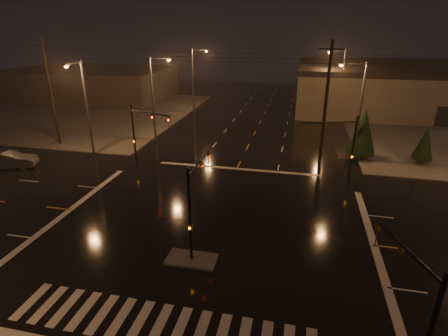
# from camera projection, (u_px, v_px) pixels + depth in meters

# --- Properties ---
(ground) EXTENTS (140.00, 140.00, 0.00)m
(ground) POSITION_uv_depth(u_px,v_px,m) (209.00, 226.00, 24.60)
(ground) COLOR black
(ground) RESTS_ON ground
(sidewalk_nw) EXTENTS (36.00, 36.00, 0.12)m
(sidewalk_nw) POSITION_uv_depth(u_px,v_px,m) (80.00, 112.00, 57.74)
(sidewalk_nw) COLOR #494742
(sidewalk_nw) RESTS_ON ground
(median_island) EXTENTS (3.00, 1.60, 0.15)m
(median_island) POSITION_uv_depth(u_px,v_px,m) (192.00, 259.00, 20.95)
(median_island) COLOR #494742
(median_island) RESTS_ON ground
(crosswalk) EXTENTS (15.00, 2.60, 0.01)m
(crosswalk) POSITION_uv_depth(u_px,v_px,m) (160.00, 324.00, 16.45)
(crosswalk) COLOR beige
(crosswalk) RESTS_ON ground
(stop_bar_far) EXTENTS (16.00, 0.50, 0.01)m
(stop_bar_far) POSITION_uv_depth(u_px,v_px,m) (237.00, 169.00, 34.56)
(stop_bar_far) COLOR beige
(stop_bar_far) RESTS_ON ground
(commercial_block) EXTENTS (30.00, 18.00, 5.60)m
(commercial_block) POSITION_uv_depth(u_px,v_px,m) (91.00, 83.00, 68.58)
(commercial_block) COLOR #3C3634
(commercial_block) RESTS_ON ground
(signal_mast_median) EXTENTS (0.25, 4.59, 6.00)m
(signal_mast_median) POSITION_uv_depth(u_px,v_px,m) (194.00, 198.00, 20.42)
(signal_mast_median) COLOR black
(signal_mast_median) RESTS_ON ground
(signal_mast_ne) EXTENTS (4.84, 1.86, 6.00)m
(signal_mast_ne) POSITION_uv_depth(u_px,v_px,m) (343.00, 141.00, 30.46)
(signal_mast_ne) COLOR black
(signal_mast_ne) RESTS_ON ground
(signal_mast_nw) EXTENTS (4.84, 1.86, 6.00)m
(signal_mast_nw) POSITION_uv_depth(u_px,v_px,m) (141.00, 128.00, 34.26)
(signal_mast_nw) COLOR black
(signal_mast_nw) RESTS_ON ground
(signal_mast_se) EXTENTS (1.55, 3.87, 6.00)m
(signal_mast_se) POSITION_uv_depth(u_px,v_px,m) (416.00, 310.00, 12.34)
(signal_mast_se) COLOR black
(signal_mast_se) RESTS_ON ground
(streetlight_1) EXTENTS (2.77, 0.32, 10.00)m
(streetlight_1) POSITION_uv_depth(u_px,v_px,m) (155.00, 93.00, 40.97)
(streetlight_1) COLOR #38383A
(streetlight_1) RESTS_ON ground
(streetlight_2) EXTENTS (2.77, 0.32, 10.00)m
(streetlight_2) POSITION_uv_depth(u_px,v_px,m) (195.00, 76.00, 55.45)
(streetlight_2) COLOR #38383A
(streetlight_2) RESTS_ON ground
(streetlight_3) EXTENTS (2.77, 0.32, 10.00)m
(streetlight_3) POSITION_uv_depth(u_px,v_px,m) (357.00, 105.00, 34.68)
(streetlight_3) COLOR #38383A
(streetlight_3) RESTS_ON ground
(streetlight_4) EXTENTS (2.77, 0.32, 10.00)m
(streetlight_4) POSITION_uv_depth(u_px,v_px,m) (340.00, 79.00, 52.79)
(streetlight_4) COLOR #38383A
(streetlight_4) RESTS_ON ground
(streetlight_5) EXTENTS (0.32, 2.77, 10.00)m
(streetlight_5) POSITION_uv_depth(u_px,v_px,m) (85.00, 103.00, 35.76)
(streetlight_5) COLOR #38383A
(streetlight_5) RESTS_ON ground
(utility_pole_0) EXTENTS (2.20, 0.32, 12.00)m
(utility_pole_0) POSITION_uv_depth(u_px,v_px,m) (51.00, 93.00, 39.38)
(utility_pole_0) COLOR black
(utility_pole_0) RESTS_ON ground
(utility_pole_1) EXTENTS (2.20, 0.32, 12.00)m
(utility_pole_1) POSITION_uv_depth(u_px,v_px,m) (326.00, 105.00, 33.39)
(utility_pole_1) COLOR black
(utility_pole_1) RESTS_ON ground
(conifer_0) EXTENTS (2.96, 2.96, 5.33)m
(conifer_0) POSITION_uv_depth(u_px,v_px,m) (363.00, 131.00, 36.07)
(conifer_0) COLOR black
(conifer_0) RESTS_ON ground
(conifer_1) EXTENTS (2.01, 2.01, 3.84)m
(conifer_1) POSITION_uv_depth(u_px,v_px,m) (425.00, 143.00, 34.75)
(conifer_1) COLOR black
(conifer_1) RESTS_ON ground
(car_crossing) EXTENTS (5.26, 3.47, 1.64)m
(car_crossing) POSITION_uv_depth(u_px,v_px,m) (9.00, 160.00, 34.53)
(car_crossing) COLOR #4F5256
(car_crossing) RESTS_ON ground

